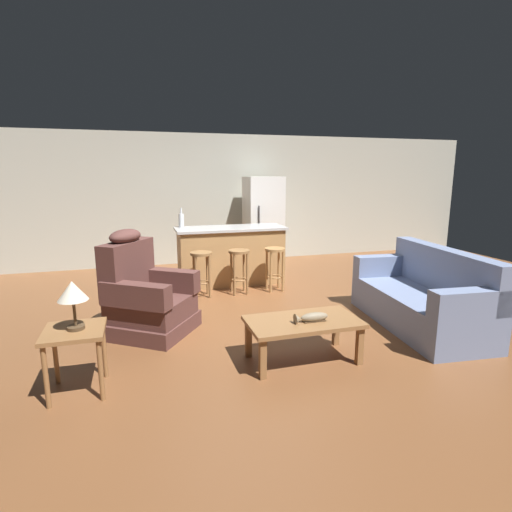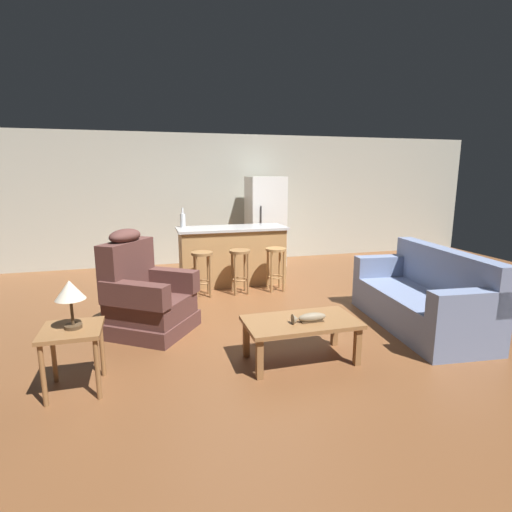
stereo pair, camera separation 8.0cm
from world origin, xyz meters
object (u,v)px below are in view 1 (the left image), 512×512
refrigerator (263,221)px  bottle_tall_green (181,220)px  couch (423,298)px  recliner_near_lamp (145,297)px  bar_stool_middle (239,263)px  coffee_table (303,325)px  kitchen_island (231,255)px  bar_stool_right (275,261)px  end_table (75,340)px  table_lamp (73,293)px  bar_stool_left (201,266)px  fish_figurine (311,318)px

refrigerator → bottle_tall_green: size_ratio=5.52×
couch → recliner_near_lamp: 3.31m
bar_stool_middle → recliner_near_lamp: bearing=-140.4°
bar_stool_middle → refrigerator: bearing=62.2°
coffee_table → refrigerator: bearing=77.6°
coffee_table → refrigerator: size_ratio=0.62×
bar_stool_middle → couch: bearing=-46.8°
kitchen_island → bar_stool_middle: size_ratio=2.65×
recliner_near_lamp → bar_stool_right: bearing=65.2°
refrigerator → bottle_tall_green: (-1.73, -1.00, 0.19)m
coffee_table → end_table: bearing=179.9°
coffee_table → couch: bearing=14.2°
table_lamp → bottle_tall_green: bottle_tall_green is taller
table_lamp → bar_stool_left: (1.41, 2.37, -0.40)m
coffee_table → couch: size_ratio=0.56×
couch → recliner_near_lamp: (-3.22, 0.75, 0.08)m
recliner_near_lamp → table_lamp: 1.40m
bar_stool_right → coffee_table: bearing=-102.7°
recliner_near_lamp → table_lamp: size_ratio=2.93×
coffee_table → kitchen_island: bearing=90.5°
recliner_near_lamp → kitchen_island: bearing=86.3°
fish_figurine → table_lamp: size_ratio=0.83×
bottle_tall_green → recliner_near_lamp: bearing=-108.0°
fish_figurine → recliner_near_lamp: 1.97m
fish_figurine → refrigerator: (0.87, 4.27, 0.42)m
recliner_near_lamp → bar_stool_left: bearing=89.2°
couch → end_table: couch is taller
refrigerator → kitchen_island: bearing=-128.3°
fish_figurine → end_table: size_ratio=0.61×
bar_stool_middle → bottle_tall_green: bearing=132.4°
kitchen_island → bar_stool_left: kitchen_island is taller
fish_figurine → recliner_near_lamp: (-1.51, 1.27, -0.04)m
bottle_tall_green → refrigerator: bearing=30.0°
coffee_table → refrigerator: refrigerator is taller
end_table → bottle_tall_green: size_ratio=1.76×
couch → bottle_tall_green: (-2.57, 2.76, 0.73)m
end_table → kitchen_island: (2.02, 3.00, 0.02)m
end_table → refrigerator: refrigerator is taller
kitchen_island → fish_figurine: bearing=-88.5°
coffee_table → bar_stool_middle: 2.37m
couch → bar_stool_right: size_ratio=2.90×
kitchen_island → bar_stool_right: bearing=-48.3°
end_table → table_lamp: (0.02, -0.00, 0.41)m
table_lamp → bar_stool_right: (2.56, 2.37, -0.40)m
fish_figurine → coffee_table: bearing=127.5°
table_lamp → bottle_tall_green: 3.43m
kitchen_island → recliner_near_lamp: bearing=-128.5°
couch → bar_stool_middle: size_ratio=2.90×
bar_stool_middle → table_lamp: bearing=-130.0°
refrigerator → bar_stool_left: bearing=-130.1°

